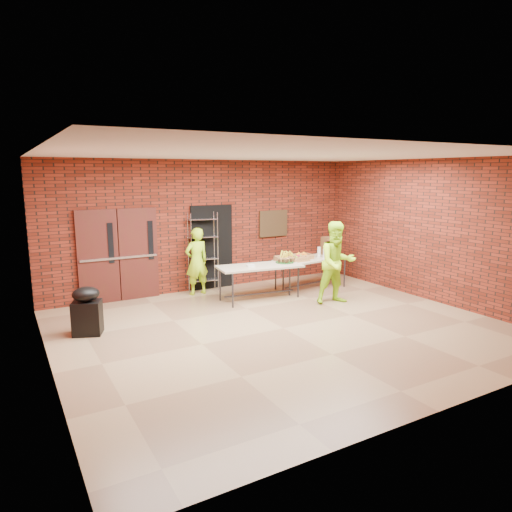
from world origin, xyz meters
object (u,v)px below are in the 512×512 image
at_px(table_right, 311,261).
at_px(coffee_dispenser, 330,246).
at_px(table_left, 260,268).
at_px(volunteer_woman, 197,261).
at_px(wire_rack, 203,252).
at_px(volunteer_man, 337,263).
at_px(covered_grill, 87,311).

xyz_separation_m(table_right, coffee_dispenser, (0.72, 0.17, 0.30)).
xyz_separation_m(table_left, volunteer_woman, (-1.09, 1.12, 0.08)).
relative_size(wire_rack, volunteer_woman, 1.21).
bearing_deg(volunteer_man, table_left, 151.81).
bearing_deg(volunteer_woman, wire_rack, -145.60).
relative_size(wire_rack, covered_grill, 2.20).
relative_size(table_left, volunteer_woman, 1.25).
xyz_separation_m(coffee_dispenser, covered_grill, (-6.21, -0.90, -0.57)).
bearing_deg(coffee_dispenser, covered_grill, -171.77).
distance_m(wire_rack, table_left, 1.59).
bearing_deg(volunteer_woman, table_left, 129.10).
distance_m(wire_rack, coffee_dispenser, 3.30).
bearing_deg(volunteer_man, wire_rack, 143.05).
relative_size(wire_rack, table_right, 0.98).
distance_m(coffee_dispenser, covered_grill, 6.30).
bearing_deg(wire_rack, table_left, -47.15).
distance_m(wire_rack, volunteer_man, 3.27).
bearing_deg(covered_grill, volunteer_man, 15.12).
height_order(table_right, volunteer_man, volunteer_man).
bearing_deg(wire_rack, volunteer_woman, -129.21).
xyz_separation_m(table_left, covered_grill, (-3.88, -0.50, -0.28)).
relative_size(coffee_dispenser, volunteer_woman, 0.29).
distance_m(table_right, coffee_dispenser, 0.80).
xyz_separation_m(covered_grill, volunteer_man, (5.21, -0.62, 0.48)).
relative_size(covered_grill, volunteer_woman, 0.55).
height_order(table_left, covered_grill, covered_grill).
distance_m(table_left, coffee_dispenser, 2.39).
bearing_deg(wire_rack, table_right, -13.17).
distance_m(volunteer_woman, volunteer_man, 3.30).
bearing_deg(covered_grill, table_left, 29.18).
bearing_deg(table_right, coffee_dispenser, 5.80).
relative_size(coffee_dispenser, volunteer_man, 0.25).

